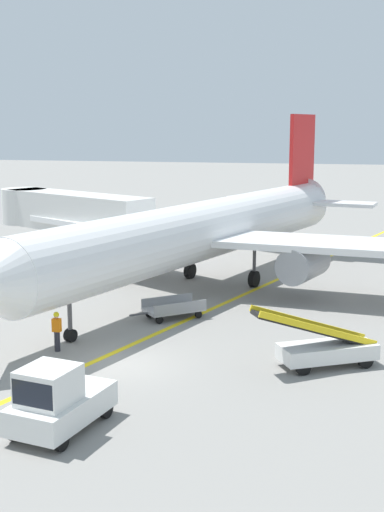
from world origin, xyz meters
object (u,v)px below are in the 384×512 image
at_px(baggage_tug_near_wing, 4,267).
at_px(baggage_cart_loaded, 174,309).
at_px(jet_bridge, 64,211).
at_px(safety_cone_nose_left, 151,263).
at_px(airliner, 209,229).
at_px(safety_cone_nose_right, 72,276).
at_px(ground_crew_marshaller, 57,330).
at_px(pushback_tug, 58,401).
at_px(belt_loader_forward_hold, 325,347).

relative_size(baggage_tug_near_wing, baggage_cart_loaded, 0.81).
bearing_deg(jet_bridge, safety_cone_nose_left, 2.61).
relative_size(airliner, safety_cone_nose_right, 78.34).
bearing_deg(baggage_cart_loaded, safety_cone_nose_right, 140.67).
relative_size(jet_bridge, ground_crew_marshaller, 7.45).
bearing_deg(safety_cone_nose_left, ground_crew_marshaller, -85.58).
bearing_deg(baggage_cart_loaded, baggage_tug_near_wing, 156.91).
bearing_deg(baggage_cart_loaded, pushback_tug, -90.51).
xyz_separation_m(jet_bridge, safety_cone_nose_right, (2.60, -4.91, -3.32)).
relative_size(jet_bridge, safety_cone_nose_left, 28.79).
bearing_deg(pushback_tug, baggage_cart_loaded, 89.49).
distance_m(jet_bridge, baggage_tug_near_wing, 7.20).
relative_size(baggage_cart_loaded, safety_cone_nose_left, 7.64).
distance_m(belt_loader_forward_hold, ground_crew_marshaller, 10.97).
bearing_deg(safety_cone_nose_right, ground_crew_marshaller, -69.09).
xyz_separation_m(pushback_tug, baggage_cart_loaded, (0.12, 13.15, -0.53)).
xyz_separation_m(baggage_tug_near_wing, safety_cone_nose_right, (3.62, 1.72, -0.71)).
distance_m(baggage_tug_near_wing, belt_loader_forward_hold, 22.05).
height_order(baggage_tug_near_wing, safety_cone_nose_left, baggage_tug_near_wing).
relative_size(airliner, baggage_cart_loaded, 10.26).
bearing_deg(belt_loader_forward_hold, baggage_tug_near_wing, 151.98).
height_order(safety_cone_nose_left, safety_cone_nose_right, same).
bearing_deg(safety_cone_nose_right, safety_cone_nose_left, 55.88).
relative_size(airliner, ground_crew_marshaller, 20.28).
relative_size(pushback_tug, ground_crew_marshaller, 2.28).
bearing_deg(baggage_cart_loaded, airliner, 87.37).
relative_size(belt_loader_forward_hold, safety_cone_nose_right, 11.25).
xyz_separation_m(baggage_cart_loaded, safety_cone_nose_right, (-8.31, 6.81, -0.25)).
relative_size(pushback_tug, baggage_cart_loaded, 1.16).
bearing_deg(baggage_tug_near_wing, belt_loader_forward_hold, -28.02).
xyz_separation_m(ground_crew_marshaller, safety_cone_nose_right, (-4.91, 12.84, -0.69)).
bearing_deg(jet_bridge, belt_loader_forward_hold, -42.64).
height_order(baggage_tug_near_wing, ground_crew_marshaller, baggage_tug_near_wing).
xyz_separation_m(jet_bridge, safety_cone_nose_left, (6.12, 0.28, -3.32)).
bearing_deg(baggage_cart_loaded, safety_cone_nose_left, 111.79).
relative_size(airliner, belt_loader_forward_hold, 6.96).
relative_size(jet_bridge, pushback_tug, 3.26).
bearing_deg(ground_crew_marshaller, baggage_cart_loaded, 60.61).
distance_m(airliner, safety_cone_nose_left, 7.97).
bearing_deg(belt_loader_forward_hold, pushback_tug, -134.22).
height_order(airliner, baggage_tug_near_wing, airliner).
relative_size(jet_bridge, baggage_tug_near_wing, 4.66).
height_order(belt_loader_forward_hold, ground_crew_marshaller, belt_loader_forward_hold).
height_order(airliner, pushback_tug, airliner).
height_order(baggage_tug_near_wing, baggage_cart_loaded, baggage_tug_near_wing).
xyz_separation_m(airliner, baggage_tug_near_wing, (-12.23, -1.69, -2.49)).
bearing_deg(safety_cone_nose_left, airliner, -45.62).
height_order(jet_bridge, belt_loader_forward_hold, jet_bridge).
height_order(pushback_tug, safety_cone_nose_right, pushback_tug).
relative_size(baggage_cart_loaded, ground_crew_marshaller, 1.98).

